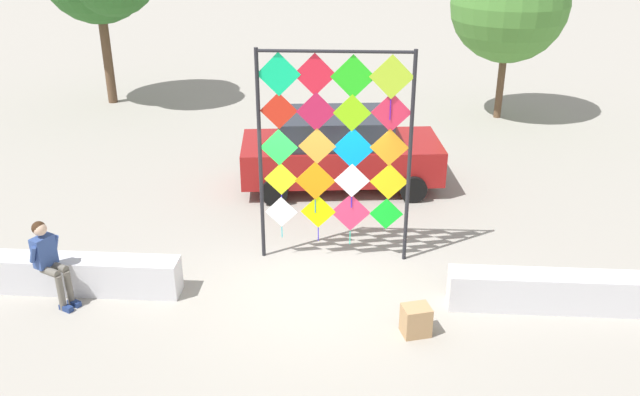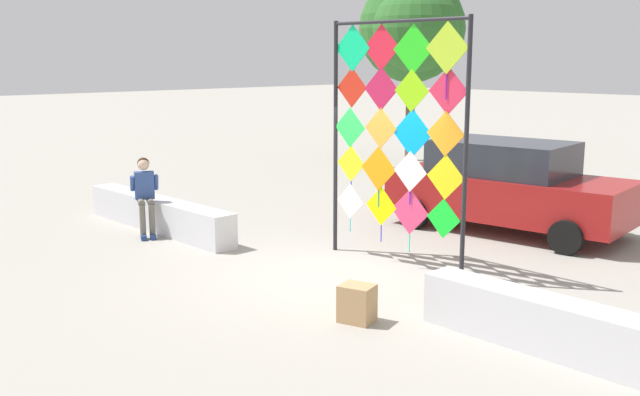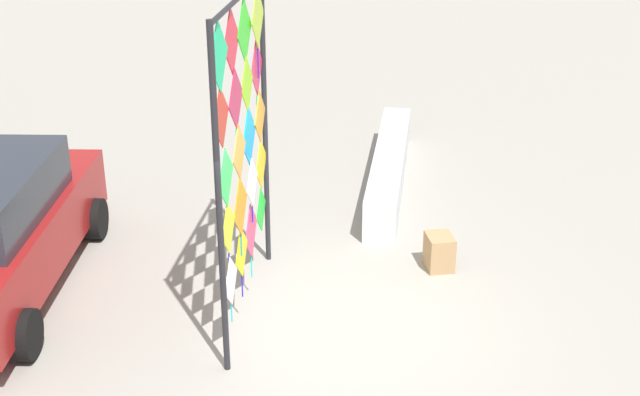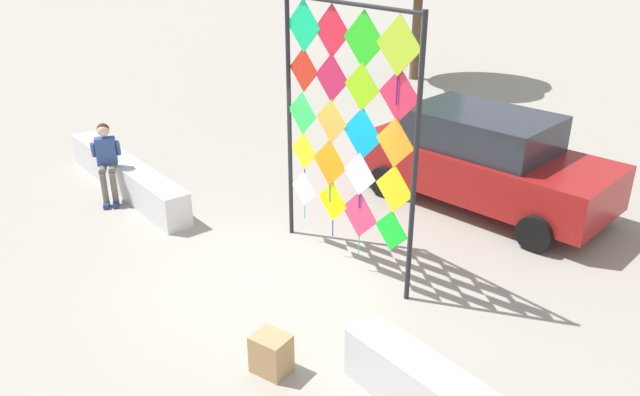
{
  "view_description": "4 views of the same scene",
  "coord_description": "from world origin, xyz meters",
  "px_view_note": "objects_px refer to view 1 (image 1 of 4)",
  "views": [
    {
      "loc": [
        0.79,
        -9.89,
        6.22
      ],
      "look_at": [
        0.07,
        0.67,
        1.44
      ],
      "focal_mm": 37.68,
      "sensor_mm": 36.0,
      "label": 1
    },
    {
      "loc": [
        7.72,
        -7.61,
        3.31
      ],
      "look_at": [
        -0.29,
        0.07,
        1.17
      ],
      "focal_mm": 40.8,
      "sensor_mm": 36.0,
      "label": 2
    },
    {
      "loc": [
        -8.88,
        -1.0,
        5.68
      ],
      "look_at": [
        0.22,
        0.27,
        1.6
      ],
      "focal_mm": 48.56,
      "sensor_mm": 36.0,
      "label": 3
    },
    {
      "loc": [
        6.58,
        -4.41,
        4.86
      ],
      "look_at": [
        0.82,
        0.26,
        1.53
      ],
      "focal_mm": 34.83,
      "sensor_mm": 36.0,
      "label": 4
    }
  ],
  "objects_px": {
    "cardboard_box_large": "(416,320)",
    "tree_far_right": "(513,1)",
    "kite_display_rack": "(335,143)",
    "parked_car": "(339,150)",
    "seated_vendor": "(49,257)"
  },
  "relations": [
    {
      "from": "kite_display_rack",
      "to": "tree_far_right",
      "type": "height_order",
      "value": "tree_far_right"
    },
    {
      "from": "seated_vendor",
      "to": "tree_far_right",
      "type": "bearing_deg",
      "value": 49.84
    },
    {
      "from": "cardboard_box_large",
      "to": "kite_display_rack",
      "type": "bearing_deg",
      "value": 120.53
    },
    {
      "from": "kite_display_rack",
      "to": "parked_car",
      "type": "bearing_deg",
      "value": 91.02
    },
    {
      "from": "seated_vendor",
      "to": "cardboard_box_large",
      "type": "height_order",
      "value": "seated_vendor"
    },
    {
      "from": "seated_vendor",
      "to": "parked_car",
      "type": "height_order",
      "value": "parked_car"
    },
    {
      "from": "seated_vendor",
      "to": "tree_far_right",
      "type": "distance_m",
      "value": 14.48
    },
    {
      "from": "kite_display_rack",
      "to": "cardboard_box_large",
      "type": "relative_size",
      "value": 8.1
    },
    {
      "from": "seated_vendor",
      "to": "tree_far_right",
      "type": "xyz_separation_m",
      "value": [
        9.19,
        10.89,
        2.59
      ]
    },
    {
      "from": "kite_display_rack",
      "to": "seated_vendor",
      "type": "height_order",
      "value": "kite_display_rack"
    },
    {
      "from": "kite_display_rack",
      "to": "seated_vendor",
      "type": "relative_size",
      "value": 2.65
    },
    {
      "from": "cardboard_box_large",
      "to": "tree_far_right",
      "type": "distance_m",
      "value": 12.24
    },
    {
      "from": "cardboard_box_large",
      "to": "tree_far_right",
      "type": "xyz_separation_m",
      "value": [
        3.27,
        11.35,
        3.22
      ]
    },
    {
      "from": "seated_vendor",
      "to": "parked_car",
      "type": "bearing_deg",
      "value": 49.7
    },
    {
      "from": "kite_display_rack",
      "to": "cardboard_box_large",
      "type": "xyz_separation_m",
      "value": [
        1.38,
        -2.33,
        -2.04
      ]
    }
  ]
}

